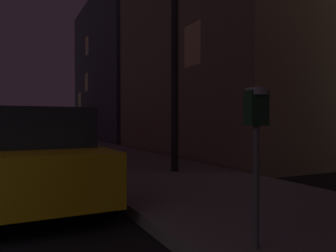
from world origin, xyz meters
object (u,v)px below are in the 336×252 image
at_px(car_yellow_cab, 26,155).
at_px(car_green, 14,132).
at_px(car_white, 17,138).
at_px(parking_meter, 256,127).

bearing_deg(car_yellow_cab, car_green, 90.00).
xyz_separation_m(car_yellow_cab, car_white, (-0.00, 5.96, -0.00)).
bearing_deg(parking_meter, car_yellow_cab, 115.73).
distance_m(parking_meter, car_green, 16.24).
height_order(car_white, car_green, same).
bearing_deg(car_yellow_cab, parking_meter, -64.27).
distance_m(car_white, car_green, 6.75).
xyz_separation_m(parking_meter, car_yellow_cab, (-1.66, 3.44, -0.47)).
distance_m(parking_meter, car_yellow_cab, 3.84).
relative_size(parking_meter, car_yellow_cab, 0.32).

